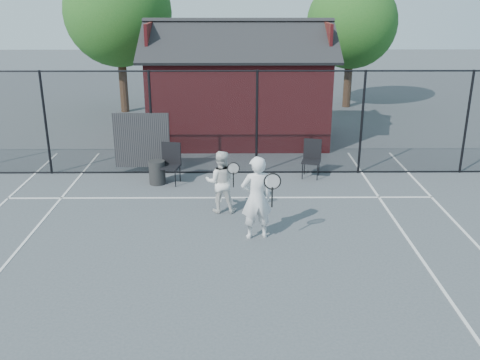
{
  "coord_description": "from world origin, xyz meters",
  "views": [
    {
      "loc": [
        0.41,
        -9.87,
        5.06
      ],
      "look_at": [
        0.49,
        1.28,
        1.1
      ],
      "focal_mm": 40.0,
      "sensor_mm": 36.0,
      "label": 1
    }
  ],
  "objects_px": {
    "chair_left": "(170,165)",
    "chair_right": "(311,160)",
    "player_back": "(221,182)",
    "waste_bin": "(157,172)",
    "clubhouse": "(239,94)",
    "player_front": "(256,198)"
  },
  "relations": [
    {
      "from": "clubhouse",
      "to": "waste_bin",
      "type": "height_order",
      "value": "clubhouse"
    },
    {
      "from": "clubhouse",
      "to": "player_back",
      "type": "xyz_separation_m",
      "value": [
        -0.46,
        -6.88,
        -0.84
      ]
    },
    {
      "from": "clubhouse",
      "to": "player_back",
      "type": "bearing_deg",
      "value": -93.81
    },
    {
      "from": "chair_left",
      "to": "chair_right",
      "type": "xyz_separation_m",
      "value": [
        3.97,
        0.5,
        -0.02
      ]
    },
    {
      "from": "clubhouse",
      "to": "chair_left",
      "type": "bearing_deg",
      "value": -111.41
    },
    {
      "from": "clubhouse",
      "to": "waste_bin",
      "type": "distance_m",
      "value": 5.55
    },
    {
      "from": "clubhouse",
      "to": "chair_left",
      "type": "distance_m",
      "value": 5.37
    },
    {
      "from": "chair_left",
      "to": "player_front",
      "type": "bearing_deg",
      "value": -45.81
    },
    {
      "from": "player_front",
      "to": "chair_left",
      "type": "bearing_deg",
      "value": 123.27
    },
    {
      "from": "clubhouse",
      "to": "player_front",
      "type": "relative_size",
      "value": 3.54
    },
    {
      "from": "player_back",
      "to": "chair_left",
      "type": "xyz_separation_m",
      "value": [
        -1.46,
        1.98,
        -0.21
      ]
    },
    {
      "from": "chair_left",
      "to": "clubhouse",
      "type": "bearing_deg",
      "value": 79.51
    },
    {
      "from": "player_front",
      "to": "clubhouse",
      "type": "bearing_deg",
      "value": 92.33
    },
    {
      "from": "clubhouse",
      "to": "player_front",
      "type": "distance_m",
      "value": 8.38
    },
    {
      "from": "clubhouse",
      "to": "chair_right",
      "type": "bearing_deg",
      "value": -65.08
    },
    {
      "from": "chair_left",
      "to": "waste_bin",
      "type": "xyz_separation_m",
      "value": [
        -0.35,
        0.0,
        -0.22
      ]
    },
    {
      "from": "player_back",
      "to": "chair_right",
      "type": "relative_size",
      "value": 1.44
    },
    {
      "from": "chair_right",
      "to": "waste_bin",
      "type": "relative_size",
      "value": 1.61
    },
    {
      "from": "player_front",
      "to": "chair_right",
      "type": "distance_m",
      "value": 4.32
    },
    {
      "from": "clubhouse",
      "to": "player_front",
      "type": "xyz_separation_m",
      "value": [
        0.34,
        -8.35,
        -0.69
      ]
    },
    {
      "from": "player_back",
      "to": "chair_left",
      "type": "bearing_deg",
      "value": 126.43
    },
    {
      "from": "chair_left",
      "to": "waste_bin",
      "type": "distance_m",
      "value": 0.41
    }
  ]
}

